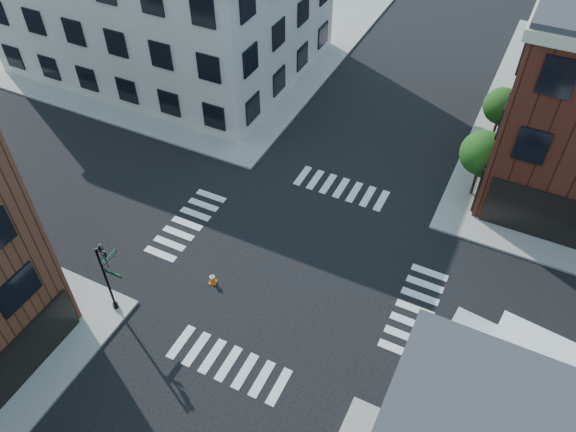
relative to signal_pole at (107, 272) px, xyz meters
The scene contains 7 objects.
ground 9.90m from the signal_pole, 44.81° to the left, with size 120.00×120.00×0.00m, color black.
sidewalk_nw 31.27m from the signal_pole, 117.29° to the left, with size 30.00×30.00×0.15m, color gray.
tree_near 21.94m from the signal_pole, 49.38° to the left, with size 2.69×2.69×4.49m.
tree_far 26.78m from the signal_pole, 57.77° to the left, with size 2.43×2.43×4.07m.
signal_pole is the anchor object (origin of this frame).
box_truck 19.98m from the signal_pole, 11.94° to the left, with size 8.04×3.31×3.55m.
traffic_cone 5.56m from the signal_pole, 45.82° to the left, with size 0.44×0.44×0.69m.
Camera 1 is at (8.76, -18.35, 23.69)m, focal length 35.00 mm.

